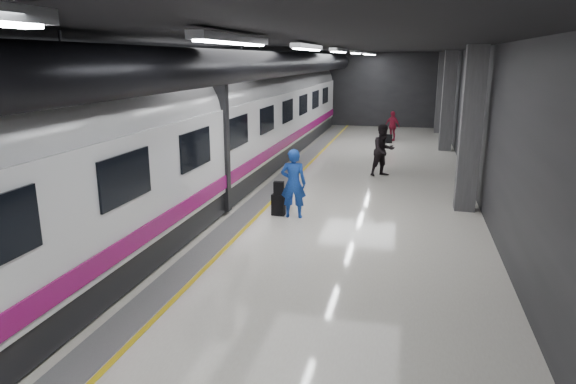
# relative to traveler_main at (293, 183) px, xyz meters

# --- Properties ---
(ground) EXTENTS (40.00, 40.00, 0.00)m
(ground) POSITION_rel_traveler_main_xyz_m (-0.01, -0.15, -0.93)
(ground) COLOR silver
(ground) RESTS_ON ground
(platform_hall) EXTENTS (10.02, 40.02, 4.51)m
(platform_hall) POSITION_rel_traveler_main_xyz_m (-0.30, 0.80, 2.61)
(platform_hall) COLOR black
(platform_hall) RESTS_ON ground
(train) EXTENTS (3.05, 38.00, 4.05)m
(train) POSITION_rel_traveler_main_xyz_m (-3.26, -0.15, 1.14)
(train) COLOR black
(train) RESTS_ON ground
(traveler_main) EXTENTS (0.72, 0.51, 1.86)m
(traveler_main) POSITION_rel_traveler_main_xyz_m (0.00, 0.00, 0.00)
(traveler_main) COLOR blue
(traveler_main) RESTS_ON ground
(suitcase_main) EXTENTS (0.36, 0.24, 0.58)m
(suitcase_main) POSITION_rel_traveler_main_xyz_m (-0.44, 0.09, -0.64)
(suitcase_main) COLOR black
(suitcase_main) RESTS_ON ground
(shoulder_bag) EXTENTS (0.28, 0.16, 0.37)m
(shoulder_bag) POSITION_rel_traveler_main_xyz_m (-0.42, 0.06, -0.17)
(shoulder_bag) COLOR black
(shoulder_bag) RESTS_ON suitcase_main
(traveler_far_a) EXTENTS (1.15, 1.12, 1.87)m
(traveler_far_a) POSITION_rel_traveler_main_xyz_m (2.03, 5.63, 0.00)
(traveler_far_a) COLOR black
(traveler_far_a) RESTS_ON ground
(traveler_far_b) EXTENTS (0.95, 0.81, 1.52)m
(traveler_far_b) POSITION_rel_traveler_main_xyz_m (2.01, 14.18, -0.17)
(traveler_far_b) COLOR maroon
(traveler_far_b) RESTS_ON ground
(suitcase_far) EXTENTS (0.33, 0.25, 0.44)m
(suitcase_far) POSITION_rel_traveler_main_xyz_m (1.91, 13.29, -0.71)
(suitcase_far) COLOR black
(suitcase_far) RESTS_ON ground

